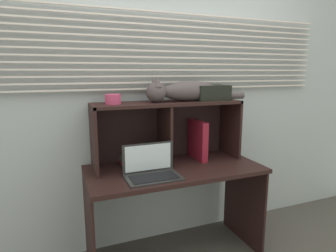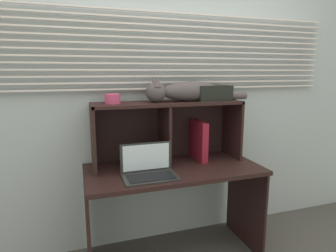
{
  "view_description": "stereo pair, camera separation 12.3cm",
  "coord_description": "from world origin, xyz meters",
  "px_view_note": "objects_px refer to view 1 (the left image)",
  "views": [
    {
      "loc": [
        -0.77,
        -1.61,
        1.41
      ],
      "look_at": [
        0.0,
        0.35,
        1.0
      ],
      "focal_mm": 30.33,
      "sensor_mm": 36.0,
      "label": 1
    },
    {
      "loc": [
        -0.65,
        -1.65,
        1.41
      ],
      "look_at": [
        0.0,
        0.35,
        1.0
      ],
      "focal_mm": 30.33,
      "sensor_mm": 36.0,
      "label": 2
    }
  ],
  "objects_px": {
    "cat": "(185,91)",
    "binder_upright": "(198,140)",
    "book_stack": "(135,162)",
    "storage_box": "(211,93)",
    "small_basket": "(113,99)",
    "laptop": "(152,170)"
  },
  "relations": [
    {
      "from": "cat",
      "to": "binder_upright",
      "type": "bearing_deg",
      "value": 0.0
    },
    {
      "from": "cat",
      "to": "binder_upright",
      "type": "distance_m",
      "value": 0.4
    },
    {
      "from": "book_stack",
      "to": "storage_box",
      "type": "distance_m",
      "value": 0.79
    },
    {
      "from": "book_stack",
      "to": "storage_box",
      "type": "height_order",
      "value": "storage_box"
    },
    {
      "from": "small_basket",
      "to": "storage_box",
      "type": "relative_size",
      "value": 0.4
    },
    {
      "from": "book_stack",
      "to": "binder_upright",
      "type": "bearing_deg",
      "value": -0.18
    },
    {
      "from": "laptop",
      "to": "small_basket",
      "type": "distance_m",
      "value": 0.55
    },
    {
      "from": "laptop",
      "to": "book_stack",
      "type": "height_order",
      "value": "laptop"
    },
    {
      "from": "cat",
      "to": "book_stack",
      "type": "bearing_deg",
      "value": 179.77
    },
    {
      "from": "cat",
      "to": "storage_box",
      "type": "xyz_separation_m",
      "value": [
        0.22,
        0.0,
        -0.02
      ]
    },
    {
      "from": "binder_upright",
      "to": "book_stack",
      "type": "height_order",
      "value": "binder_upright"
    },
    {
      "from": "laptop",
      "to": "book_stack",
      "type": "bearing_deg",
      "value": 101.27
    },
    {
      "from": "cat",
      "to": "small_basket",
      "type": "relative_size",
      "value": 7.64
    },
    {
      "from": "cat",
      "to": "small_basket",
      "type": "distance_m",
      "value": 0.55
    },
    {
      "from": "cat",
      "to": "binder_upright",
      "type": "relative_size",
      "value": 2.68
    },
    {
      "from": "storage_box",
      "to": "laptop",
      "type": "bearing_deg",
      "value": -156.9
    },
    {
      "from": "binder_upright",
      "to": "storage_box",
      "type": "relative_size",
      "value": 1.14
    },
    {
      "from": "laptop",
      "to": "storage_box",
      "type": "xyz_separation_m",
      "value": [
        0.57,
        0.24,
        0.48
      ]
    },
    {
      "from": "book_stack",
      "to": "storage_box",
      "type": "bearing_deg",
      "value": -0.15
    },
    {
      "from": "cat",
      "to": "binder_upright",
      "type": "height_order",
      "value": "cat"
    },
    {
      "from": "laptop",
      "to": "storage_box",
      "type": "height_order",
      "value": "storage_box"
    },
    {
      "from": "small_basket",
      "to": "storage_box",
      "type": "height_order",
      "value": "storage_box"
    }
  ]
}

